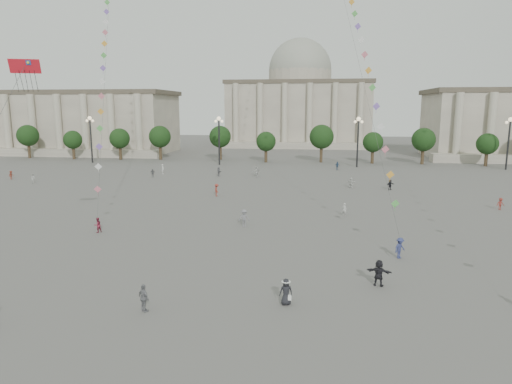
# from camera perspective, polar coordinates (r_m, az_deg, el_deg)

# --- Properties ---
(ground) EXTENTS (360.00, 360.00, 0.00)m
(ground) POSITION_cam_1_polar(r_m,az_deg,el_deg) (32.17, -4.97, -12.42)
(ground) COLOR #5A5855
(ground) RESTS_ON ground
(hall_west) EXTENTS (84.00, 26.22, 17.20)m
(hall_west) POSITION_cam_1_polar(r_m,az_deg,el_deg) (147.52, -26.14, 7.84)
(hall_west) COLOR gray
(hall_west) RESTS_ON ground
(hall_central) EXTENTS (48.30, 34.30, 35.50)m
(hall_central) POSITION_cam_1_polar(r_m,az_deg,el_deg) (158.26, 5.43, 11.06)
(hall_central) COLOR gray
(hall_central) RESTS_ON ground
(tree_row) EXTENTS (137.12, 5.12, 8.00)m
(tree_row) POSITION_cam_1_polar(r_m,az_deg,el_deg) (107.33, 4.19, 6.65)
(tree_row) COLOR #36291B
(tree_row) RESTS_ON ground
(lamp_post_far_west) EXTENTS (2.00, 0.90, 10.65)m
(lamp_post_far_west) POSITION_cam_1_polar(r_m,az_deg,el_deg) (111.69, -19.99, 7.21)
(lamp_post_far_west) COLOR #262628
(lamp_post_far_west) RESTS_ON ground
(lamp_post_mid_west) EXTENTS (2.00, 0.90, 10.65)m
(lamp_post_mid_west) POSITION_cam_1_polar(r_m,az_deg,el_deg) (101.37, -4.65, 7.53)
(lamp_post_mid_west) COLOR #262628
(lamp_post_mid_west) RESTS_ON ground
(lamp_post_mid_east) EXTENTS (2.00, 0.90, 10.65)m
(lamp_post_mid_east) POSITION_cam_1_polar(r_m,az_deg,el_deg) (99.37, 12.65, 7.26)
(lamp_post_mid_east) COLOR #262628
(lamp_post_mid_east) RESTS_ON ground
(lamp_post_far_east) EXTENTS (2.00, 0.90, 10.65)m
(lamp_post_far_east) POSITION_cam_1_polar(r_m,az_deg,el_deg) (106.18, 29.09, 6.39)
(lamp_post_far_east) COLOR #262628
(lamp_post_far_east) RESTS_ON ground
(person_crowd_0) EXTENTS (1.09, 0.76, 1.72)m
(person_crowd_0) POSITION_cam_1_polar(r_m,az_deg,el_deg) (94.56, 10.12, 3.24)
(person_crowd_0) COLOR navy
(person_crowd_0) RESTS_ON ground
(person_crowd_1) EXTENTS (1.00, 0.98, 1.63)m
(person_crowd_1) POSITION_cam_1_polar(r_m,az_deg,el_deg) (85.20, -26.07, 1.52)
(person_crowd_1) COLOR silver
(person_crowd_1) RESTS_ON ground
(person_crowd_2) EXTENTS (0.76, 1.08, 1.53)m
(person_crowd_2) POSITION_cam_1_polar(r_m,az_deg,el_deg) (91.77, -28.28, 1.87)
(person_crowd_2) COLOR maroon
(person_crowd_2) RESTS_ON ground
(person_crowd_3) EXTENTS (1.86, 0.99, 1.92)m
(person_crowd_3) POSITION_cam_1_polar(r_m,az_deg,el_deg) (34.00, 15.10, -9.74)
(person_crowd_3) COLOR black
(person_crowd_3) RESTS_ON ground
(person_crowd_4) EXTENTS (1.55, 1.74, 1.92)m
(person_crowd_4) POSITION_cam_1_polar(r_m,az_deg,el_deg) (83.88, 0.06, 2.57)
(person_crowd_4) COLOR silver
(person_crowd_4) RESTS_ON ground
(person_crowd_6) EXTENTS (1.34, 0.92, 1.90)m
(person_crowd_6) POSITION_cam_1_polar(r_m,az_deg,el_deg) (48.61, -1.49, -3.27)
(person_crowd_6) COLOR slate
(person_crowd_6) RESTS_ON ground
(person_crowd_7) EXTENTS (1.61, 0.99, 1.66)m
(person_crowd_7) POSITION_cam_1_polar(r_m,az_deg,el_deg) (73.77, 11.81, 1.15)
(person_crowd_7) COLOR silver
(person_crowd_7) RESTS_ON ground
(person_crowd_8) EXTENTS (1.06, 0.73, 1.50)m
(person_crowd_8) POSITION_cam_1_polar(r_m,az_deg,el_deg) (64.35, 28.24, -1.31)
(person_crowd_8) COLOR maroon
(person_crowd_8) RESTS_ON ground
(person_crowd_9) EXTENTS (1.47, 1.30, 1.62)m
(person_crowd_9) POSITION_cam_1_polar(r_m,az_deg,el_deg) (73.49, 16.42, 0.89)
(person_crowd_9) COLOR black
(person_crowd_9) RESTS_ON ground
(person_crowd_10) EXTENTS (0.58, 0.76, 1.86)m
(person_crowd_10) POSITION_cam_1_polar(r_m,az_deg,el_deg) (89.53, -11.57, 2.84)
(person_crowd_10) COLOR silver
(person_crowd_10) RESTS_ON ground
(person_crowd_12) EXTENTS (1.35, 1.55, 1.69)m
(person_crowd_12) POSITION_cam_1_polar(r_m,az_deg,el_deg) (84.88, -4.68, 2.55)
(person_crowd_12) COLOR slate
(person_crowd_12) RESTS_ON ground
(person_crowd_13) EXTENTS (0.67, 0.61, 1.54)m
(person_crowd_13) POSITION_cam_1_polar(r_m,az_deg,el_deg) (54.52, 10.98, -2.14)
(person_crowd_13) COLOR #B2B2AD
(person_crowd_13) RESTS_ON ground
(person_crowd_16) EXTENTS (0.97, 0.74, 1.53)m
(person_crowd_16) POSITION_cam_1_polar(r_m,az_deg,el_deg) (85.60, -12.81, 2.34)
(person_crowd_16) COLOR slate
(person_crowd_16) RESTS_ON ground
(person_crowd_17) EXTENTS (1.10, 1.34, 1.80)m
(person_crowd_17) POSITION_cam_1_polar(r_m,az_deg,el_deg) (65.59, -4.94, 0.25)
(person_crowd_17) COLOR maroon
(person_crowd_17) RESTS_ON ground
(tourist_3) EXTENTS (1.10, 0.98, 1.78)m
(tourist_3) POSITION_cam_1_polar(r_m,az_deg,el_deg) (29.83, -13.84, -12.74)
(tourist_3) COLOR slate
(tourist_3) RESTS_ON ground
(kite_flyer_0) EXTENTS (0.90, 0.95, 1.54)m
(kite_flyer_0) POSITION_cam_1_polar(r_m,az_deg,el_deg) (49.17, -19.18, -3.92)
(kite_flyer_0) COLOR maroon
(kite_flyer_0) RESTS_ON ground
(kite_flyer_1) EXTENTS (1.30, 1.27, 1.79)m
(kite_flyer_1) POSITION_cam_1_polar(r_m,az_deg,el_deg) (40.47, 17.54, -6.69)
(kite_flyer_1) COLOR navy
(kite_flyer_1) RESTS_ON ground
(hat_person) EXTENTS (0.96, 0.74, 1.74)m
(hat_person) POSITION_cam_1_polar(r_m,az_deg,el_deg) (30.00, 3.77, -12.28)
(hat_person) COLOR black
(hat_person) RESTS_ON ground
(dragon_kite) EXTENTS (3.47, 3.89, 16.11)m
(dragon_kite) POSITION_cam_1_polar(r_m,az_deg,el_deg) (39.61, -26.93, 12.69)
(dragon_kite) COLOR red
(dragon_kite) RESTS_ON ground
(kite_train_west) EXTENTS (13.42, 36.19, 57.46)m
(kite_train_west) POSITION_cam_1_polar(r_m,az_deg,el_deg) (69.26, -18.16, 20.05)
(kite_train_west) COLOR #3F3F3F
(kite_train_west) RESTS_ON ground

